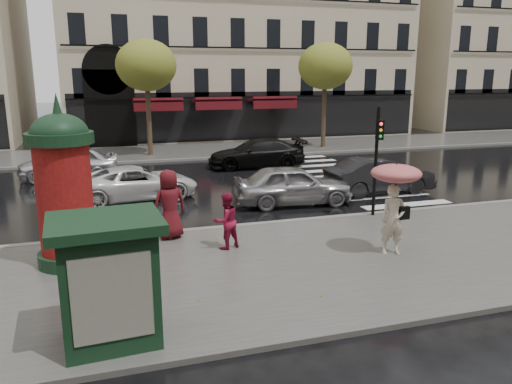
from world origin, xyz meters
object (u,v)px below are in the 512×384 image
object	(u,v)px
woman_red	(226,221)
car_darkgrey	(380,176)
woman_umbrella	(395,194)
car_white	(137,183)
morris_column	(64,185)
car_far_silver	(68,163)
traffic_light	(377,151)
man_burgundy	(169,204)
car_silver	(293,185)
car_black	(256,153)
newsstand	(109,279)

from	to	relation	value
woman_red	car_darkgrey	xyz separation A→B (m)	(7.58, 4.87, -0.16)
woman_umbrella	car_white	world-z (taller)	woman_umbrella
car_white	woman_red	bearing A→B (deg)	-171.40
morris_column	car_far_silver	distance (m)	11.72
woman_red	car_darkgrey	bearing A→B (deg)	-168.22
morris_column	woman_red	bearing A→B (deg)	-0.67
traffic_light	car_far_silver	bearing A→B (deg)	135.16
woman_umbrella	car_far_silver	distance (m)	15.95
man_burgundy	car_darkgrey	size ratio (longest dim) A/B	0.45
woman_umbrella	woman_red	xyz separation A→B (m)	(-4.06, 1.68, -0.85)
car_silver	car_far_silver	world-z (taller)	car_far_silver
morris_column	car_black	bearing A→B (deg)	54.22
morris_column	car_far_silver	xyz separation A→B (m)	(-0.61, 11.62, -1.38)
traffic_light	car_darkgrey	bearing A→B (deg)	56.76
car_black	car_silver	bearing A→B (deg)	-3.65
newsstand	traffic_light	bearing A→B (deg)	33.80
woman_umbrella	car_black	distance (m)	13.61
woman_umbrella	woman_red	world-z (taller)	woman_umbrella
woman_red	newsstand	world-z (taller)	newsstand
newsstand	car_black	bearing A→B (deg)	64.45
woman_red	traffic_light	size ratio (longest dim) A/B	0.43
woman_red	car_far_silver	size ratio (longest dim) A/B	0.35
morris_column	woman_umbrella	bearing A→B (deg)	-12.15
car_far_silver	traffic_light	bearing A→B (deg)	39.34
car_far_silver	car_darkgrey	bearing A→B (deg)	55.01
woman_umbrella	traffic_light	distance (m)	3.67
newsstand	morris_column	bearing A→B (deg)	102.29
morris_column	car_black	distance (m)	14.65
newsstand	car_darkgrey	bearing A→B (deg)	39.99
morris_column	car_white	xyz separation A→B (m)	(2.13, 6.74, -1.49)
woman_red	morris_column	bearing A→B (deg)	-21.61
newsstand	car_silver	xyz separation A→B (m)	(6.67, 8.32, -0.54)
woman_umbrella	morris_column	xyz separation A→B (m)	(-8.04, 1.73, 0.39)
morris_column	car_white	world-z (taller)	morris_column
man_burgundy	car_black	bearing A→B (deg)	-133.36
morris_column	car_silver	distance (m)	8.76
newsstand	man_burgundy	bearing A→B (deg)	71.94
woman_red	morris_column	xyz separation A→B (m)	(-3.98, 0.05, 1.24)
morris_column	traffic_light	world-z (taller)	morris_column
morris_column	man_burgundy	bearing A→B (deg)	25.64
woman_red	car_far_silver	world-z (taller)	woman_red
woman_red	man_burgundy	xyz separation A→B (m)	(-1.33, 1.32, 0.23)
car_white	newsstand	bearing A→B (deg)	166.86
man_burgundy	car_silver	world-z (taller)	man_burgundy
newsstand	car_far_silver	distance (m)	15.83
woman_red	car_black	bearing A→B (deg)	-131.86
car_white	car_far_silver	bearing A→B (deg)	22.67
morris_column	newsstand	distance (m)	4.30
morris_column	newsstand	xyz separation A→B (m)	(0.90, -4.12, -0.85)
car_white	car_far_silver	distance (m)	5.60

